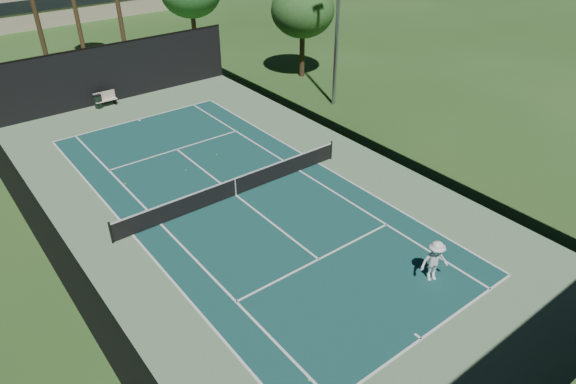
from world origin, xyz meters
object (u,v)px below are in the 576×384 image
at_px(tennis_ball_b, 186,170).
at_px(tennis_ball_d, 125,184).
at_px(tennis_ball_c, 217,155).
at_px(player, 435,261).
at_px(park_bench, 105,99).
at_px(trash_bin, 98,101).
at_px(tennis_net, 235,186).
at_px(tennis_ball_a, 309,380).

relative_size(tennis_ball_b, tennis_ball_d, 0.98).
relative_size(tennis_ball_c, tennis_ball_d, 1.00).
bearing_deg(tennis_ball_b, tennis_ball_d, 169.01).
distance_m(tennis_ball_b, tennis_ball_d, 3.27).
distance_m(player, tennis_ball_c, 14.53).
bearing_deg(tennis_ball_d, tennis_ball_b, -10.99).
xyz_separation_m(park_bench, trash_bin, (-0.53, -0.02, -0.07)).
distance_m(player, trash_bin, 25.84).
xyz_separation_m(player, park_bench, (-3.55, 25.53, -0.37)).
height_order(tennis_net, park_bench, tennis_net).
xyz_separation_m(player, tennis_ball_b, (-3.56, 13.91, -0.88)).
bearing_deg(tennis_ball_b, tennis_ball_a, -103.16).
bearing_deg(player, tennis_ball_c, 118.35).
xyz_separation_m(tennis_ball_c, park_bench, (-2.26, 11.09, 0.51)).
height_order(player, tennis_ball_d, player).
bearing_deg(tennis_net, tennis_ball_a, -111.24).
distance_m(player, tennis_ball_a, 7.07).
bearing_deg(tennis_ball_d, player, -65.03).
bearing_deg(park_bench, player, -82.09).
bearing_deg(tennis_ball_a, player, 5.95).
xyz_separation_m(tennis_net, tennis_ball_a, (-4.20, -10.81, -0.53)).
height_order(tennis_ball_a, tennis_ball_d, tennis_ball_d).
relative_size(tennis_net, tennis_ball_a, 211.45).
bearing_deg(tennis_ball_a, park_bench, 82.55).
distance_m(tennis_net, tennis_ball_d, 6.00).
height_order(tennis_net, trash_bin, tennis_net).
bearing_deg(trash_bin, tennis_ball_d, -103.80).
bearing_deg(tennis_ball_c, trash_bin, 104.14).
bearing_deg(tennis_ball_d, park_bench, 73.66).
xyz_separation_m(tennis_ball_b, tennis_ball_d, (-3.21, 0.62, 0.00)).
bearing_deg(tennis_net, tennis_ball_c, 71.07).
xyz_separation_m(tennis_ball_d, park_bench, (3.22, 10.99, 0.51)).
bearing_deg(park_bench, tennis_ball_b, -90.06).
distance_m(tennis_ball_a, park_bench, 26.49).
bearing_deg(tennis_net, tennis_ball_b, 101.47).
height_order(park_bench, trash_bin, park_bench).
height_order(tennis_net, tennis_ball_b, tennis_net).
height_order(tennis_ball_b, trash_bin, trash_bin).
distance_m(tennis_net, tennis_ball_c, 4.64).
xyz_separation_m(tennis_net, tennis_ball_d, (-3.99, 4.46, -0.52)).
bearing_deg(park_bench, tennis_ball_a, -97.45).
bearing_deg(trash_bin, tennis_net, -85.22).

